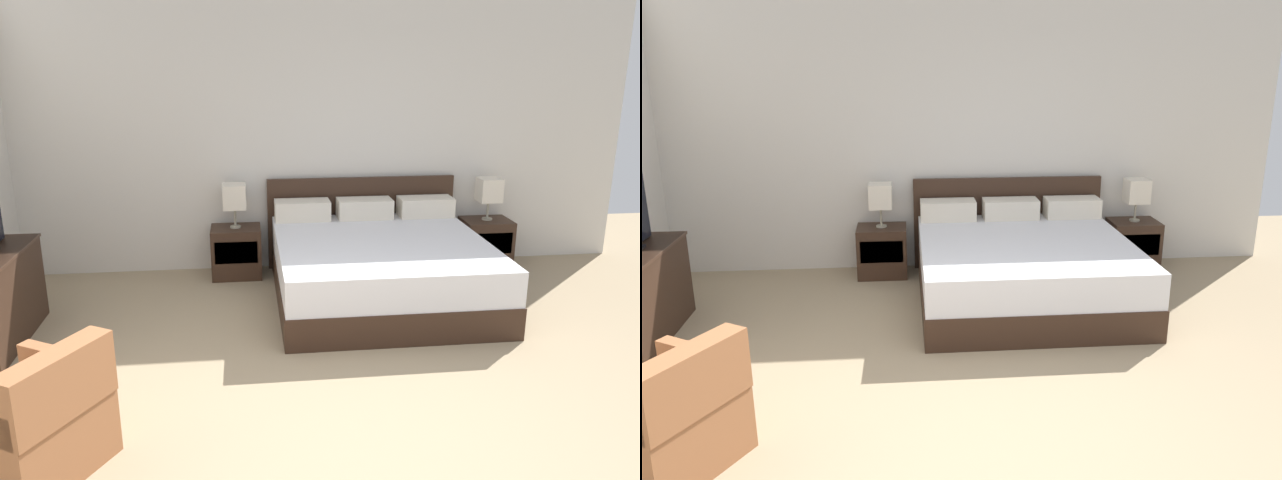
% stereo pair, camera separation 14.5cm
% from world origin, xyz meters
% --- Properties ---
extents(ground_plane, '(10.58, 10.58, 0.00)m').
position_xyz_m(ground_plane, '(0.00, 0.00, 0.00)').
color(ground_plane, '#998466').
extents(wall_back, '(7.03, 0.06, 2.90)m').
position_xyz_m(wall_back, '(0.00, 3.56, 1.45)').
color(wall_back, beige).
rests_on(wall_back, ground).
extents(bed, '(2.01, 2.09, 0.97)m').
position_xyz_m(bed, '(0.63, 2.49, 0.31)').
color(bed, '#332116').
rests_on(bed, ground).
extents(nightstand_left, '(0.51, 0.41, 0.52)m').
position_xyz_m(nightstand_left, '(-0.71, 3.26, 0.26)').
color(nightstand_left, '#332116').
rests_on(nightstand_left, ground).
extents(nightstand_right, '(0.51, 0.41, 0.52)m').
position_xyz_m(nightstand_right, '(1.97, 3.26, 0.26)').
color(nightstand_right, '#332116').
rests_on(nightstand_right, ground).
extents(table_lamp_left, '(0.23, 0.23, 0.45)m').
position_xyz_m(table_lamp_left, '(-0.71, 3.26, 0.84)').
color(table_lamp_left, gray).
rests_on(table_lamp_left, nightstand_left).
extents(table_lamp_right, '(0.23, 0.23, 0.45)m').
position_xyz_m(table_lamp_right, '(1.97, 3.26, 0.84)').
color(table_lamp_right, gray).
rests_on(table_lamp_right, nightstand_right).
extents(armchair_by_window, '(0.94, 0.94, 0.76)m').
position_xyz_m(armchair_by_window, '(-1.78, 0.17, 0.28)').
color(armchair_by_window, '#935B38').
rests_on(armchair_by_window, ground).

